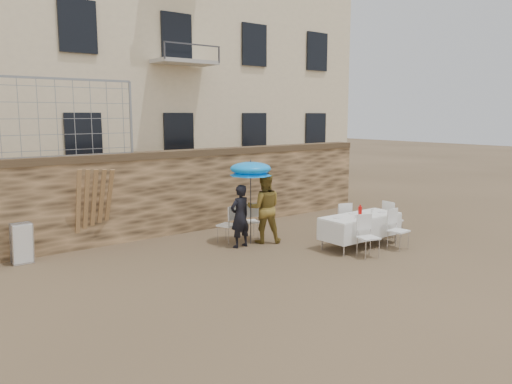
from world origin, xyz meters
TOP-DOWN VIEW (x-y plane):
  - ground at (0.00, 0.00)m, footprint 80.00×80.00m
  - stone_wall at (0.00, 5.00)m, footprint 13.00×0.50m
  - chain_link_fence at (-3.00, 5.00)m, footprint 3.20×0.06m
  - man_suit at (0.26, 2.65)m, footprint 0.59×0.42m
  - woman_dress at (1.01, 2.65)m, footprint 1.08×1.02m
  - umbrella at (0.66, 2.75)m, footprint 1.05×1.05m
  - couple_chair_left at (0.26, 3.20)m, footprint 0.62×0.62m
  - couple_chair_right at (0.96, 3.20)m, footprint 0.61×0.61m
  - banquet_table at (2.63, 0.92)m, footprint 2.10×0.85m
  - soda_bottle at (2.43, 0.77)m, footprint 0.09×0.09m
  - table_chair_front_left at (2.03, 0.17)m, footprint 0.59×0.59m
  - table_chair_front_right at (3.13, 0.17)m, footprint 0.51×0.51m
  - table_chair_back at (2.83, 1.72)m, footprint 0.60×0.60m
  - table_chair_side at (4.03, 1.02)m, footprint 0.51×0.51m
  - chair_stack_right at (-4.25, 4.55)m, footprint 0.46×0.40m
  - wood_planks at (-2.65, 4.62)m, footprint 0.70×0.20m

SIDE VIEW (x-z plane):
  - ground at x=0.00m, z-range 0.00..0.00m
  - chair_stack_right at x=-4.25m, z-range 0.00..0.92m
  - couple_chair_left at x=0.26m, z-range 0.00..0.96m
  - couple_chair_right at x=0.96m, z-range 0.00..0.96m
  - table_chair_front_left at x=2.03m, z-range 0.00..0.96m
  - table_chair_front_right at x=3.13m, z-range 0.00..0.96m
  - table_chair_back at x=2.83m, z-range 0.00..0.96m
  - table_chair_side at x=4.03m, z-range 0.00..0.96m
  - banquet_table at x=2.63m, z-range 0.34..1.12m
  - man_suit at x=0.26m, z-range 0.00..1.53m
  - woman_dress at x=1.01m, z-range 0.00..1.77m
  - soda_bottle at x=2.43m, z-range 0.77..1.04m
  - wood_planks at x=-2.65m, z-range 0.00..2.00m
  - stone_wall at x=0.00m, z-range 0.00..2.20m
  - umbrella at x=0.66m, z-range 0.85..2.79m
  - chain_link_fence at x=-3.00m, z-range 2.20..4.00m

